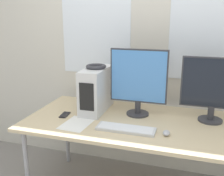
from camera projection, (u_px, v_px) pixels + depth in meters
The scene contains 10 objects.
wall_back at pixel (150, 41), 2.56m from camera, with size 8.00×0.07×2.70m.
desk at pixel (136, 126), 2.20m from camera, with size 1.84×0.90×0.74m.
pc_tower at pixel (96, 90), 2.38m from camera, with size 0.18×0.47×0.40m.
headphones at pixel (96, 67), 2.32m from camera, with size 0.18×0.18×0.03m.
monitor_main at pixel (138, 80), 2.24m from camera, with size 0.49×0.20×0.58m.
monitor_right_near at pixel (214, 87), 2.10m from camera, with size 0.51×0.20×0.54m.
keyboard at pixel (126, 129), 2.01m from camera, with size 0.45×0.14×0.02m.
mouse at pixel (166, 133), 1.92m from camera, with size 0.05×0.08×0.03m.
cell_phone at pixel (65, 115), 2.30m from camera, with size 0.07×0.14×0.01m.
paper_sheet_front at pixel (77, 124), 2.13m from camera, with size 0.23×0.31×0.00m.
Camera 1 is at (0.41, -1.55, 1.59)m, focal length 42.00 mm.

